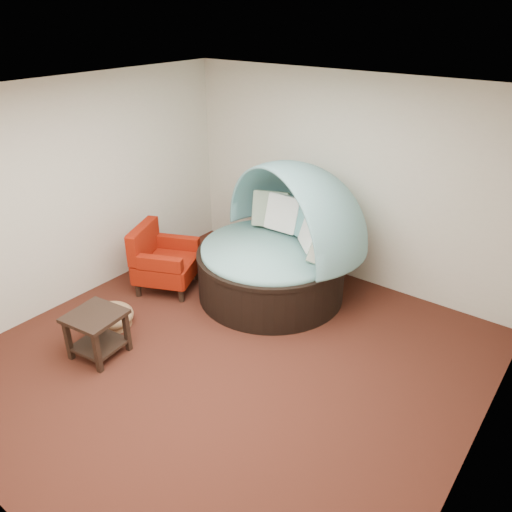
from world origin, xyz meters
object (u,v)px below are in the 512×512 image
Objects in this scene: pet_basket at (111,317)px; side_table at (97,329)px; canopy_daybed at (279,236)px; red_armchair at (162,260)px.

side_table reaches higher than pet_basket.
pet_basket is (-1.18, -1.88, -0.73)m from canopy_daybed.
red_armchair reaches higher than side_table.
red_armchair is 1.65× the size of side_table.
pet_basket is 1.22× the size of side_table.
pet_basket is 0.74× the size of red_armchair.
pet_basket is 1.10m from red_armchair.
red_armchair is at bearing -125.80° from canopy_daybed.
red_armchair is 1.57m from side_table.
canopy_daybed is 3.44× the size of pet_basket.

